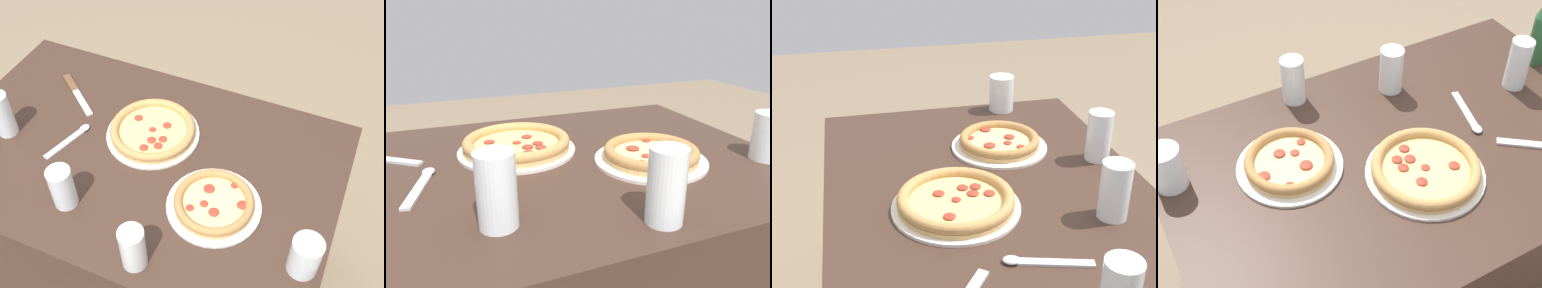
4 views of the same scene
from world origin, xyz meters
TOP-DOWN VIEW (x-y plane):
  - table at (0.00, 0.00)m, footprint 1.25×0.80m
  - pizza_pepperoni at (-0.01, -0.10)m, footprint 0.30×0.30m
  - pizza_margherita at (-0.29, 0.09)m, footprint 0.27×0.27m
  - glass_iced_tea at (0.43, 0.07)m, footprint 0.06×0.06m
  - glass_lemonade at (0.10, 0.24)m, footprint 0.07×0.07m
  - glass_orange_juice at (-0.57, 0.17)m, footprint 0.08×0.08m
  - glass_red_wine at (-0.17, 0.33)m, footprint 0.07×0.07m
  - beer_bottle at (0.57, 0.14)m, footprint 0.06×0.06m
  - spoon at (0.22, 0.02)m, footprint 0.07×0.18m

SIDE VIEW (x-z plane):
  - table at x=0.00m, z-range 0.00..0.73m
  - spoon at x=0.22m, z-range 0.72..0.74m
  - pizza_margherita at x=-0.29m, z-range 0.73..0.77m
  - pizza_pepperoni at x=-0.01m, z-range 0.73..0.77m
  - glass_orange_juice at x=-0.57m, z-range 0.72..0.84m
  - glass_lemonade at x=0.10m, z-range 0.72..0.85m
  - glass_red_wine at x=-0.17m, z-range 0.72..0.86m
  - glass_iced_tea at x=0.43m, z-range 0.72..0.87m
  - beer_bottle at x=0.57m, z-range 0.72..0.97m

